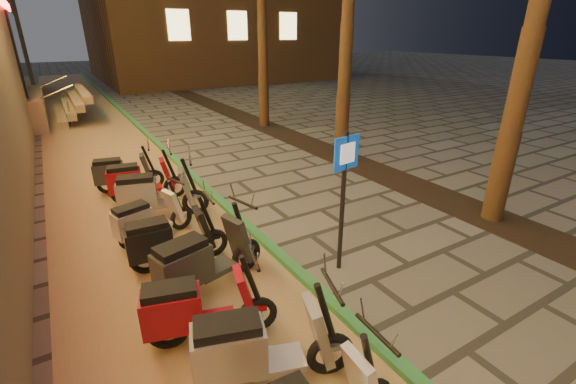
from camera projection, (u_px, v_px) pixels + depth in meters
ground at (466, 350)px, 4.66m from camera, size 120.00×120.00×0.00m
parking_strip at (110, 163)px, 11.31m from camera, size 3.40×60.00×0.01m
green_curb at (168, 153)px, 12.11m from camera, size 0.18×60.00×0.10m
planting_strip at (387, 175)px, 10.33m from camera, size 1.20×40.00×0.02m
pedestrian_sign at (344, 184)px, 5.73m from camera, size 0.50×0.11×2.27m
scooter_5 at (255, 349)px, 3.97m from camera, size 1.73×0.92×1.23m
scooter_6 at (194, 310)px, 4.59m from camera, size 1.62×0.82×1.14m
scooter_7 at (200, 262)px, 5.45m from camera, size 1.78×0.89×1.26m
scooter_8 at (165, 241)px, 6.11m from camera, size 1.62×0.57×1.14m
scooter_9 at (145, 220)px, 6.87m from camera, size 1.49×0.76×1.06m
scooter_10 at (152, 194)px, 7.75m from camera, size 1.76×0.90×1.25m
scooter_11 at (137, 181)px, 8.54m from camera, size 1.67×0.71×1.17m
scooter_12 at (120, 173)px, 9.10m from camera, size 1.56×0.71×1.10m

